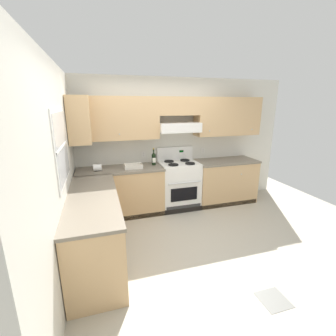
{
  "coord_description": "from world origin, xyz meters",
  "views": [
    {
      "loc": [
        -1.13,
        -2.97,
        2.05
      ],
      "look_at": [
        -0.02,
        0.7,
        1.0
      ],
      "focal_mm": 25.1,
      "sensor_mm": 36.0,
      "label": 1
    }
  ],
  "objects_px": {
    "wine_bottle": "(154,158)",
    "bowl": "(133,167)",
    "paper_towel_roll": "(97,168)",
    "stove": "(179,184)"
  },
  "relations": [
    {
      "from": "stove",
      "to": "paper_towel_roll",
      "type": "distance_m",
      "value": 1.62
    },
    {
      "from": "wine_bottle",
      "to": "bowl",
      "type": "distance_m",
      "value": 0.45
    },
    {
      "from": "stove",
      "to": "wine_bottle",
      "type": "height_order",
      "value": "wine_bottle"
    },
    {
      "from": "wine_bottle",
      "to": "paper_towel_roll",
      "type": "bearing_deg",
      "value": -173.15
    },
    {
      "from": "stove",
      "to": "wine_bottle",
      "type": "bearing_deg",
      "value": 172.52
    },
    {
      "from": "wine_bottle",
      "to": "paper_towel_roll",
      "type": "height_order",
      "value": "wine_bottle"
    },
    {
      "from": "wine_bottle",
      "to": "bowl",
      "type": "xyz_separation_m",
      "value": [
        -0.42,
        -0.14,
        -0.1
      ]
    },
    {
      "from": "bowl",
      "to": "paper_towel_roll",
      "type": "xyz_separation_m",
      "value": [
        -0.63,
        0.01,
        0.03
      ]
    },
    {
      "from": "stove",
      "to": "paper_towel_roll",
      "type": "xyz_separation_m",
      "value": [
        -1.55,
        -0.06,
        0.49
      ]
    },
    {
      "from": "stove",
      "to": "bowl",
      "type": "relative_size",
      "value": 3.66
    }
  ]
}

